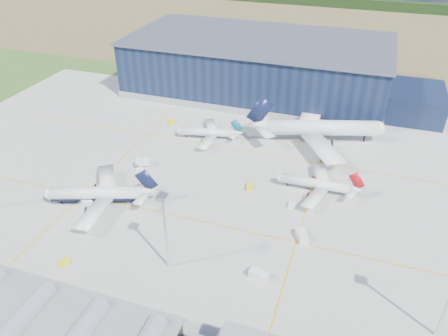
# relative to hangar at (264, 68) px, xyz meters

# --- Properties ---
(ground) EXTENTS (600.00, 600.00, 0.00)m
(ground) POSITION_rel_hangar_xyz_m (-2.81, -94.80, -11.62)
(ground) COLOR #355821
(ground) RESTS_ON ground
(apron) EXTENTS (220.00, 160.00, 0.08)m
(apron) POSITION_rel_hangar_xyz_m (-2.81, -84.80, -11.59)
(apron) COLOR #ACACA7
(apron) RESTS_ON ground
(farmland) EXTENTS (600.00, 220.00, 0.01)m
(farmland) POSITION_rel_hangar_xyz_m (-2.81, 125.20, -11.62)
(farmland) COLOR olive
(farmland) RESTS_ON ground
(treeline) EXTENTS (600.00, 8.00, 8.00)m
(treeline) POSITION_rel_hangar_xyz_m (-2.81, 205.20, -7.62)
(treeline) COLOR black
(treeline) RESTS_ON ground
(hangar) EXTENTS (145.00, 62.00, 26.10)m
(hangar) POSITION_rel_hangar_xyz_m (0.00, 0.00, 0.00)
(hangar) COLOR #101B36
(hangar) RESTS_ON ground
(glass_concourse) EXTENTS (78.00, 23.00, 8.60)m
(glass_concourse) POSITION_rel_hangar_xyz_m (-9.26, -154.80, -7.93)
(glass_concourse) COLOR black
(glass_concourse) RESTS_ON ground
(light_mast_center) EXTENTS (2.60, 2.60, 23.00)m
(light_mast_center) POSITION_rel_hangar_xyz_m (7.19, -124.80, 3.82)
(light_mast_center) COLOR silver
(light_mast_center) RESTS_ON ground
(airliner_navy) EXTENTS (46.58, 46.11, 11.92)m
(airliner_navy) POSITION_rel_hangar_xyz_m (-25.76, -106.80, -5.65)
(airliner_navy) COLOR white
(airliner_navy) RESTS_ON ground
(airliner_red) EXTENTS (29.24, 28.62, 9.41)m
(airliner_red) POSITION_rel_hangar_xyz_m (37.93, -77.93, -6.91)
(airliner_red) COLOR white
(airliner_red) RESTS_ON ground
(airliner_widebody) EXTENTS (68.71, 67.92, 18.00)m
(airliner_widebody) POSITION_rel_hangar_xyz_m (34.53, -42.71, -2.62)
(airliner_widebody) COLOR white
(airliner_widebody) RESTS_ON ground
(airliner_regional) EXTENTS (32.50, 32.06, 8.84)m
(airliner_regional) POSITION_rel_hangar_xyz_m (-8.47, -55.37, -7.20)
(airliner_regional) COLOR white
(airliner_regional) RESTS_ON ground
(gse_tug_a) EXTENTS (2.84, 3.78, 1.41)m
(gse_tug_a) POSITION_rel_hangar_xyz_m (17.40, -83.48, -10.91)
(gse_tug_a) COLOR yellow
(gse_tug_a) RESTS_ON ground
(gse_tug_b) EXTENTS (2.55, 3.26, 1.25)m
(gse_tug_b) POSITION_rel_hangar_xyz_m (-19.19, -133.16, -10.99)
(gse_tug_b) COLOR yellow
(gse_tug_b) RESTS_ON ground
(gse_van_a) EXTENTS (6.22, 5.01, 2.50)m
(gse_van_a) POSITION_rel_hangar_xyz_m (-28.67, -109.09, -10.37)
(gse_van_a) COLOR white
(gse_van_a) RESTS_ON ground
(gse_cart_a) EXTENTS (1.87, 2.76, 1.19)m
(gse_cart_a) POSITION_rel_hangar_xyz_m (32.49, -88.82, -11.02)
(gse_cart_a) COLOR white
(gse_cart_a) RESTS_ON ground
(gse_van_b) EXTENTS (4.52, 5.74, 2.39)m
(gse_van_b) POSITION_rel_hangar_xyz_m (38.22, -102.88, -10.42)
(gse_van_b) COLOR white
(gse_van_b) RESTS_ON ground
(gse_tug_c) EXTENTS (3.10, 3.72, 1.40)m
(gse_tug_c) POSITION_rel_hangar_xyz_m (-27.74, -47.57, -10.92)
(gse_tug_c) COLOR yellow
(gse_tug_c) RESTS_ON ground
(gse_cart_b) EXTENTS (3.58, 3.01, 1.32)m
(gse_cart_b) POSITION_rel_hangar_xyz_m (29.52, -32.80, -10.96)
(gse_cart_b) COLOR white
(gse_cart_b) RESTS_ON ground
(gse_van_c) EXTENTS (5.22, 3.48, 2.29)m
(gse_van_c) POSITION_rel_hangar_xyz_m (30.59, -121.27, -10.47)
(gse_van_c) COLOR white
(gse_van_c) RESTS_ON ground
(airstair) EXTENTS (3.07, 5.37, 3.23)m
(airstair) POSITION_rel_hangar_xyz_m (-22.45, -82.93, -10.00)
(airstair) COLOR white
(airstair) RESTS_ON ground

